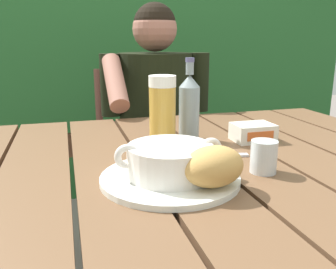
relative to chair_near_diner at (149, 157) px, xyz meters
name	(u,v)px	position (x,y,z in m)	size (l,w,h in m)	color
dining_table	(173,191)	(-0.14, -0.91, 0.21)	(1.42, 0.96, 0.76)	brown
hedge_backdrop	(81,54)	(-0.26, 0.94, 0.48)	(3.47, 0.79, 2.34)	#265D2A
chair_near_diner	(149,157)	(0.00, 0.00, 0.00)	(0.49, 0.43, 0.89)	brown
person_eating	(157,118)	(0.00, -0.20, 0.24)	(0.48, 0.47, 1.19)	black
serving_plate	(170,178)	(-0.19, -1.05, 0.31)	(0.28, 0.28, 0.01)	white
soup_bowl	(170,160)	(-0.19, -1.05, 0.35)	(0.22, 0.17, 0.07)	white
bread_roll	(213,166)	(-0.13, -1.13, 0.35)	(0.14, 0.12, 0.08)	tan
beer_glass	(163,112)	(-0.14, -0.81, 0.39)	(0.07, 0.07, 0.19)	gold
beer_bottle	(189,106)	(-0.05, -0.76, 0.40)	(0.06, 0.06, 0.23)	gray
water_glass_small	(264,157)	(0.02, -1.06, 0.34)	(0.06, 0.06, 0.07)	silver
butter_tub	(253,132)	(0.12, -0.83, 0.32)	(0.11, 0.09, 0.05)	white
table_knife	(213,155)	(-0.05, -0.93, 0.30)	(0.14, 0.05, 0.01)	silver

